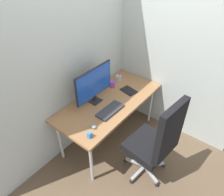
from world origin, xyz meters
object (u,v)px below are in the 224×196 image
mouse (94,126)px  coffee_mug (112,84)px  pen_holder (119,78)px  keyboard (110,110)px  office_chair (157,141)px  monitor (94,84)px  desk_clamp_accessory (90,135)px  notebook (129,91)px

mouse → coffee_mug: bearing=33.6°
mouse → pen_holder: pen_holder is taller
keyboard → office_chair: bearing=-91.0°
office_chair → keyboard: office_chair is taller
monitor → coffee_mug: (0.41, 0.04, -0.23)m
monitor → keyboard: size_ratio=1.61×
mouse → pen_holder: bearing=30.8°
mouse → monitor: bearing=49.5°
coffee_mug → keyboard: bearing=-144.3°
keyboard → desk_clamp_accessory: desk_clamp_accessory is taller
pen_holder → office_chair: bearing=-122.7°
mouse → notebook: 0.86m
keyboard → mouse: (-0.34, -0.03, 0.00)m
desk_clamp_accessory → monitor: bearing=36.6°
notebook → mouse: bearing=-163.2°
keyboard → coffee_mug: size_ratio=3.38×
mouse → notebook: bearing=16.0°
monitor → mouse: monitor is taller
office_chair → desk_clamp_accessory: bearing=128.8°
monitor → notebook: size_ratio=2.85×
coffee_mug → desk_clamp_accessory: coffee_mug is taller
notebook → pen_holder: bearing=74.0°
office_chair → desk_clamp_accessory: (-0.47, 0.58, 0.11)m
desk_clamp_accessory → keyboard: bearing=11.4°
office_chair → mouse: bearing=116.8°
pen_holder → desk_clamp_accessory: pen_holder is taller
mouse → desk_clamp_accessory: desk_clamp_accessory is taller
monitor → pen_holder: monitor is taller
office_chair → coffee_mug: office_chair is taller
notebook → coffee_mug: coffee_mug is taller
keyboard → mouse: mouse is taller
mouse → notebook: size_ratio=0.37×
keyboard → pen_holder: size_ratio=2.25×
mouse → coffee_mug: 0.87m
notebook → desk_clamp_accessory: 1.01m
monitor → desk_clamp_accessory: monitor is taller
coffee_mug → desk_clamp_accessory: 1.02m
pen_holder → notebook: 0.33m
office_chair → pen_holder: 1.24m
keyboard → coffee_mug: coffee_mug is taller
monitor → notebook: monitor is taller
mouse → desk_clamp_accessory: (-0.14, -0.07, 0.02)m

